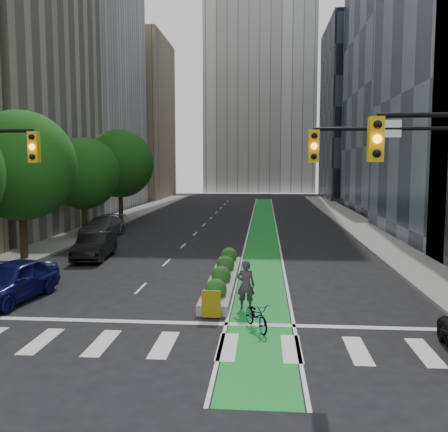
% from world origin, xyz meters
% --- Properties ---
extents(ground, '(160.00, 160.00, 0.00)m').
position_xyz_m(ground, '(0.00, 0.00, 0.00)').
color(ground, black).
rests_on(ground, ground).
extents(sidewalk_left, '(3.60, 90.00, 0.15)m').
position_xyz_m(sidewalk_left, '(-11.80, 25.00, 0.07)').
color(sidewalk_left, gray).
rests_on(sidewalk_left, ground).
extents(sidewalk_right, '(3.60, 90.00, 0.15)m').
position_xyz_m(sidewalk_right, '(11.80, 25.00, 0.07)').
color(sidewalk_right, gray).
rests_on(sidewalk_right, ground).
extents(bike_lane_paint, '(2.20, 70.00, 0.01)m').
position_xyz_m(bike_lane_paint, '(3.00, 30.00, 0.01)').
color(bike_lane_paint, '#1A922F').
rests_on(bike_lane_paint, ground).
extents(building_lt_mid, '(14.00, 22.00, 48.00)m').
position_xyz_m(building_lt_mid, '(-21.00, 45.00, 24.00)').
color(building_lt_mid, silver).
rests_on(building_lt_mid, ground).
extents(building_tan_far, '(14.00, 16.00, 26.00)m').
position_xyz_m(building_tan_far, '(-20.00, 66.00, 13.00)').
color(building_tan_far, tan).
rests_on(building_tan_far, ground).
extents(building_glass_far, '(14.00, 24.00, 42.00)m').
position_xyz_m(building_glass_far, '(21.00, 45.00, 21.00)').
color(building_glass_far, '#19212D').
rests_on(building_glass_far, ground).
extents(building_dark_end, '(14.00, 18.00, 28.00)m').
position_xyz_m(building_dark_end, '(20.00, 68.00, 14.00)').
color(building_dark_end, black).
rests_on(building_dark_end, ground).
extents(building_distant, '(22.00, 16.00, 70.00)m').
position_xyz_m(building_distant, '(2.00, 90.00, 35.00)').
color(building_distant, silver).
rests_on(building_distant, ground).
extents(tree_mid, '(6.40, 6.40, 8.78)m').
position_xyz_m(tree_mid, '(-11.00, 12.00, 5.57)').
color(tree_mid, black).
rests_on(tree_mid, ground).
extents(tree_midfar, '(5.60, 5.60, 7.76)m').
position_xyz_m(tree_midfar, '(-11.00, 22.00, 4.95)').
color(tree_midfar, black).
rests_on(tree_midfar, ground).
extents(tree_far, '(6.60, 6.60, 9.00)m').
position_xyz_m(tree_far, '(-11.00, 32.00, 5.69)').
color(tree_far, black).
rests_on(tree_far, ground).
extents(signal_right, '(5.82, 0.51, 7.20)m').
position_xyz_m(signal_right, '(8.67, 0.47, 4.80)').
color(signal_right, black).
rests_on(signal_right, ground).
extents(median_planter, '(1.20, 10.26, 1.10)m').
position_xyz_m(median_planter, '(1.20, 7.04, 0.37)').
color(median_planter, gray).
rests_on(median_planter, ground).
extents(bicycle, '(1.31, 1.95, 0.97)m').
position_xyz_m(bicycle, '(2.89, 0.75, 0.48)').
color(bicycle, gray).
rests_on(bicycle, ground).
extents(cyclist, '(0.75, 0.52, 1.94)m').
position_xyz_m(cyclist, '(2.42, 3.10, 0.97)').
color(cyclist, '#342F38').
rests_on(cyclist, ground).
extents(parked_car_left_near, '(2.59, 5.18, 1.69)m').
position_xyz_m(parked_car_left_near, '(-7.31, 3.49, 0.85)').
color(parked_car_left_near, '#0D104E').
rests_on(parked_car_left_near, ground).
extents(parked_car_left_mid, '(2.06, 4.96, 1.60)m').
position_xyz_m(parked_car_left_mid, '(-7.00, 12.78, 0.80)').
color(parked_car_left_mid, black).
rests_on(parked_car_left_mid, ground).
extents(parked_car_left_far, '(2.72, 5.61, 1.57)m').
position_xyz_m(parked_car_left_far, '(-9.50, 21.83, 0.79)').
color(parked_car_left_far, slate).
rests_on(parked_car_left_far, ground).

